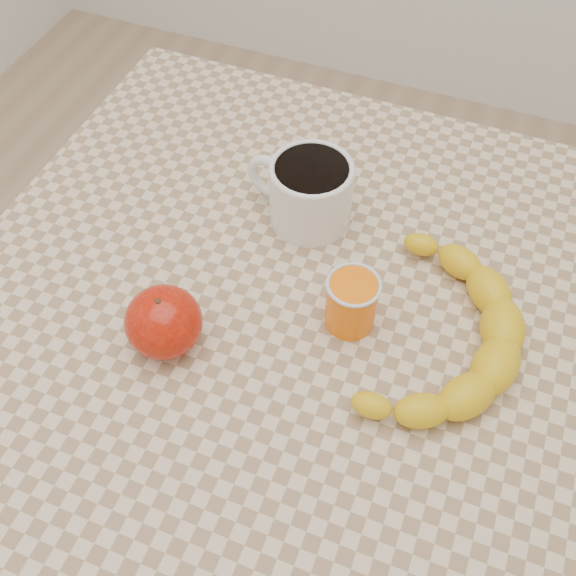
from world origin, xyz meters
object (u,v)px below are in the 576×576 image
(orange_juice_glass, at_px, (352,302))
(apple, at_px, (164,322))
(coffee_mug, at_px, (309,190))
(banana, at_px, (439,332))
(table, at_px, (288,337))

(orange_juice_glass, distance_m, apple, 0.21)
(coffee_mug, height_order, apple, coffee_mug)
(apple, height_order, banana, apple)
(coffee_mug, bearing_deg, table, -79.83)
(coffee_mug, xyz_separation_m, orange_juice_glass, (0.10, -0.14, -0.01))
(table, relative_size, coffee_mug, 5.22)
(orange_juice_glass, bearing_deg, table, 177.04)
(table, bearing_deg, apple, -134.69)
(coffee_mug, height_order, banana, coffee_mug)
(apple, bearing_deg, coffee_mug, 71.33)
(banana, bearing_deg, orange_juice_glass, -168.92)
(coffee_mug, xyz_separation_m, apple, (-0.08, -0.24, -0.01))
(orange_juice_glass, xyz_separation_m, banana, (0.10, 0.00, -0.01))
(table, distance_m, orange_juice_glass, 0.15)
(orange_juice_glass, bearing_deg, apple, -150.91)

